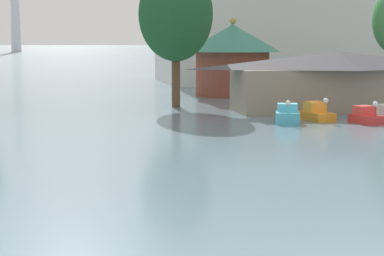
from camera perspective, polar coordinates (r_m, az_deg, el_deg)
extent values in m
cube|color=#4CB7CC|center=(45.16, 8.40, 0.93)|extent=(2.20, 2.70, 0.80)
cube|color=#5DCDE2|center=(45.38, 8.40, 1.81)|extent=(1.60, 1.40, 0.54)
cylinder|color=#4CB7CC|center=(44.15, 8.46, 1.63)|extent=(0.14, 0.14, 0.51)
sphere|color=white|center=(44.11, 8.47, 2.19)|extent=(0.36, 0.36, 0.36)
cube|color=orange|center=(47.09, 10.96, 1.03)|extent=(1.94, 3.00, 0.61)
cube|color=gold|center=(47.32, 10.76, 1.88)|extent=(1.46, 1.45, 0.73)
cylinder|color=orange|center=(46.07, 11.69, 1.71)|extent=(0.14, 0.14, 0.72)
sphere|color=white|center=(46.02, 11.71, 2.38)|extent=(0.37, 0.37, 0.37)
cube|color=red|center=(46.10, 15.09, 0.75)|extent=(1.90, 2.49, 0.59)
cube|color=#E8423C|center=(46.24, 14.89, 1.53)|extent=(1.39, 1.26, 0.62)
cylinder|color=red|center=(45.36, 15.84, 1.40)|extent=(0.14, 0.14, 0.65)
sphere|color=white|center=(45.31, 15.86, 2.04)|extent=(0.37, 0.37, 0.37)
cube|color=gray|center=(53.81, 12.62, 3.30)|extent=(16.55, 5.27, 3.43)
pyramid|color=#4C4C51|center=(53.69, 12.70, 5.87)|extent=(17.87, 6.06, 1.39)
cylinder|color=brown|center=(67.72, 3.59, 4.80)|extent=(7.64, 7.64, 4.56)
cone|color=#387F6B|center=(67.64, 3.61, 7.92)|extent=(9.95, 9.95, 2.81)
sphere|color=#B7993D|center=(67.67, 3.62, 9.40)|extent=(0.70, 0.70, 0.70)
cylinder|color=brown|center=(55.72, -1.42, 3.88)|extent=(0.72, 0.72, 3.92)
ellipsoid|color=#1E5128|center=(55.65, -1.45, 10.02)|extent=(6.33, 6.33, 8.01)
cube|color=silver|center=(92.57, 8.60, 9.38)|extent=(35.78, 17.96, 17.13)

